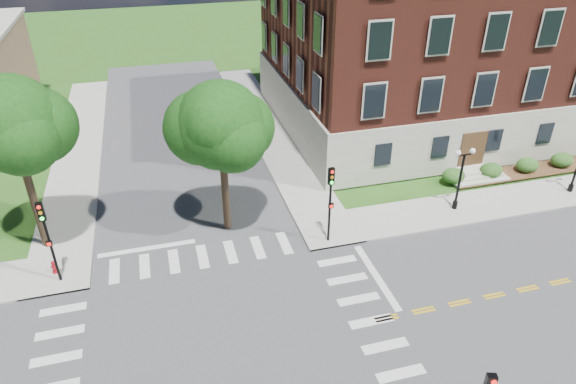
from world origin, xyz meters
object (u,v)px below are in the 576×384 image
object	(u,v)px
twin_lamp_west	(461,176)
traffic_signal_ne	(330,196)
traffic_signal_nw	(47,233)
fire_hydrant	(54,267)

from	to	relation	value
twin_lamp_west	traffic_signal_ne	bearing A→B (deg)	-172.79
traffic_signal_ne	traffic_signal_nw	distance (m)	14.84
fire_hydrant	traffic_signal_ne	bearing A→B (deg)	-4.33
twin_lamp_west	fire_hydrant	distance (m)	24.27
traffic_signal_ne	twin_lamp_west	distance (m)	9.12
traffic_signal_nw	traffic_signal_ne	bearing A→B (deg)	-1.58
twin_lamp_west	fire_hydrant	world-z (taller)	twin_lamp_west
traffic_signal_ne	twin_lamp_west	size ratio (longest dim) A/B	1.13
fire_hydrant	twin_lamp_west	bearing A→B (deg)	-0.01
traffic_signal_nw	twin_lamp_west	xyz separation A→B (m)	(23.86, 0.73, -0.66)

